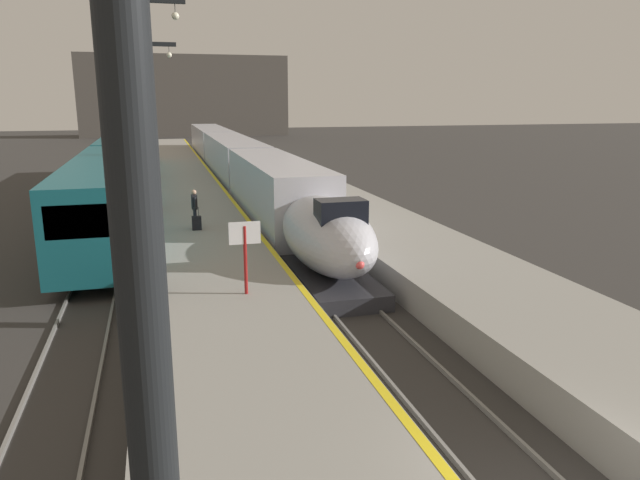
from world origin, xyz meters
The scene contains 17 objects.
platform_left centered at (-4.05, 24.75, 0.53)m, with size 4.80×110.00×1.05m, color gray.
platform_right centered at (4.05, 24.75, 0.53)m, with size 4.80×110.00×1.05m, color gray.
platform_left_safety_stripe centered at (-1.77, 24.75, 1.05)m, with size 0.20×107.80×0.01m, color yellow.
rail_main_left centered at (-0.75, 27.50, 0.06)m, with size 0.08×110.00×0.12m, color slate.
rail_main_right centered at (0.75, 27.50, 0.06)m, with size 0.08×110.00×0.12m, color slate.
rail_secondary_left centered at (-8.85, 27.50, 0.06)m, with size 0.08×110.00×0.12m, color slate.
rail_secondary_right centered at (-7.35, 27.50, 0.06)m, with size 0.08×110.00×0.12m, color slate.
highspeed_train_main centered at (0.00, 37.48, 1.95)m, with size 2.92×57.20×3.60m.
regional_train_adjacent centered at (-8.10, 31.29, 2.13)m, with size 2.85×36.60×3.80m.
station_column_near centered at (-5.84, -1.46, 6.77)m, with size 4.00×0.68×9.36m.
station_column_mid centered at (-5.90, 10.51, 6.66)m, with size 4.00×0.68×9.35m.
station_column_far centered at (-5.90, 24.25, 7.16)m, with size 4.00×0.68×10.29m.
station_column_distant centered at (-5.90, 37.35, 6.68)m, with size 4.00×0.68×9.38m.
passenger_near_edge centered at (-4.24, 19.16, 2.04)m, with size 0.24×0.57×1.69m.
rolling_suitcase centered at (-4.21, 18.80, 1.35)m, with size 0.40×0.22×0.98m.
departure_info_board centered at (-3.43, 9.73, 2.56)m, with size 0.90×0.10×2.12m.
terminus_back_wall centered at (0.00, 102.00, 7.00)m, with size 36.00×2.00×14.00m, color #4C4742.
Camera 1 is at (-5.71, -6.50, 6.54)m, focal length 33.16 mm.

